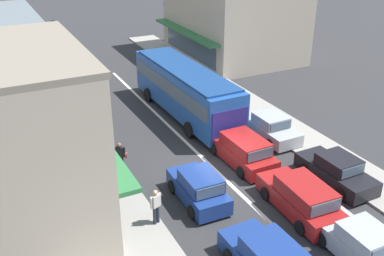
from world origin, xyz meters
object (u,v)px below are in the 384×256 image
(wagon_behind_bus_near, at_px, (301,198))
(hatchback_adjacent_lane_trail, at_px, (199,188))
(city_bus, at_px, (186,88))
(traffic_light_downstreet, at_px, (54,37))
(wagon_behind_bus_mid, at_px, (242,150))
(parked_sedan_kerb_second, at_px, (269,127))
(pedestrian_with_handbag_near, at_px, (120,156))
(pedestrian_browsing_midblock, at_px, (156,205))
(sedan_queue_far_back, at_px, (363,246))
(parked_sedan_kerb_front, at_px, (336,171))

(wagon_behind_bus_near, xyz_separation_m, hatchback_adjacent_lane_trail, (-3.63, 2.75, -0.04))
(city_bus, xyz_separation_m, traffic_light_downstreet, (-5.58, 13.17, 0.97))
(wagon_behind_bus_mid, xyz_separation_m, parked_sedan_kerb_second, (3.01, 1.82, -0.08))
(pedestrian_with_handbag_near, relative_size, pedestrian_browsing_midblock, 1.00)
(wagon_behind_bus_mid, xyz_separation_m, traffic_light_downstreet, (-5.56, 20.11, 2.11))
(hatchback_adjacent_lane_trail, bearing_deg, city_bus, 67.80)
(sedan_queue_far_back, bearing_deg, parked_sedan_kerb_second, 74.08)
(hatchback_adjacent_lane_trail, height_order, wagon_behind_bus_mid, wagon_behind_bus_mid)
(sedan_queue_far_back, bearing_deg, wagon_behind_bus_mid, 90.84)
(sedan_queue_far_back, relative_size, pedestrian_with_handbag_near, 2.59)
(sedan_queue_far_back, xyz_separation_m, traffic_light_downstreet, (-5.68, 28.42, 2.19))
(wagon_behind_bus_near, xyz_separation_m, pedestrian_browsing_midblock, (-6.05, 1.95, 0.32))
(city_bus, relative_size, hatchback_adjacent_lane_trail, 2.91)
(traffic_light_downstreet, bearing_deg, pedestrian_browsing_midblock, -91.33)
(wagon_behind_bus_near, xyz_separation_m, parked_sedan_kerb_second, (3.06, 6.69, -0.08))
(wagon_behind_bus_near, relative_size, pedestrian_browsing_midblock, 2.81)
(sedan_queue_far_back, height_order, parked_sedan_kerb_second, same)
(hatchback_adjacent_lane_trail, height_order, traffic_light_downstreet, traffic_light_downstreet)
(hatchback_adjacent_lane_trail, height_order, pedestrian_browsing_midblock, pedestrian_browsing_midblock)
(hatchback_adjacent_lane_trail, xyz_separation_m, pedestrian_with_handbag_near, (-2.42, 3.87, 0.36))
(city_bus, bearing_deg, wagon_behind_bus_mid, -90.17)
(pedestrian_with_handbag_near, bearing_deg, parked_sedan_kerb_second, 0.42)
(hatchback_adjacent_lane_trail, height_order, pedestrian_with_handbag_near, pedestrian_with_handbag_near)
(wagon_behind_bus_near, relative_size, pedestrian_with_handbag_near, 2.81)
(wagon_behind_bus_near, xyz_separation_m, sedan_queue_far_back, (0.17, -3.44, -0.08))
(wagon_behind_bus_near, bearing_deg, parked_sedan_kerb_second, 65.43)
(sedan_queue_far_back, distance_m, wagon_behind_bus_mid, 8.31)
(wagon_behind_bus_near, relative_size, sedan_queue_far_back, 1.08)
(wagon_behind_bus_mid, distance_m, traffic_light_downstreet, 20.97)
(parked_sedan_kerb_second, height_order, pedestrian_with_handbag_near, pedestrian_with_handbag_near)
(traffic_light_downstreet, relative_size, pedestrian_browsing_midblock, 2.58)
(parked_sedan_kerb_second, bearing_deg, sedan_queue_far_back, -105.92)
(pedestrian_with_handbag_near, bearing_deg, parked_sedan_kerb_front, -30.80)
(wagon_behind_bus_near, distance_m, traffic_light_downstreet, 25.66)
(parked_sedan_kerb_second, bearing_deg, pedestrian_with_handbag_near, -179.58)
(wagon_behind_bus_mid, bearing_deg, city_bus, 89.83)
(city_bus, xyz_separation_m, pedestrian_with_handbag_near, (-6.12, -5.19, -0.81))
(sedan_queue_far_back, distance_m, parked_sedan_kerb_front, 5.46)
(wagon_behind_bus_mid, relative_size, parked_sedan_kerb_front, 1.07)
(city_bus, bearing_deg, traffic_light_downstreet, 112.97)
(city_bus, height_order, parked_sedan_kerb_second, city_bus)
(pedestrian_with_handbag_near, distance_m, pedestrian_browsing_midblock, 4.67)
(wagon_behind_bus_mid, xyz_separation_m, parked_sedan_kerb_front, (3.04, -3.69, -0.08))
(wagon_behind_bus_near, bearing_deg, wagon_behind_bus_mid, 89.46)
(hatchback_adjacent_lane_trail, height_order, parked_sedan_kerb_second, hatchback_adjacent_lane_trail)
(city_bus, xyz_separation_m, wagon_behind_bus_mid, (-0.02, -6.94, -1.14))
(pedestrian_with_handbag_near, bearing_deg, pedestrian_browsing_midblock, -89.99)
(hatchback_adjacent_lane_trail, xyz_separation_m, parked_sedan_kerb_second, (6.69, 3.94, -0.05))
(wagon_behind_bus_mid, relative_size, pedestrian_with_handbag_near, 2.78)
(wagon_behind_bus_near, relative_size, wagon_behind_bus_mid, 1.01)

